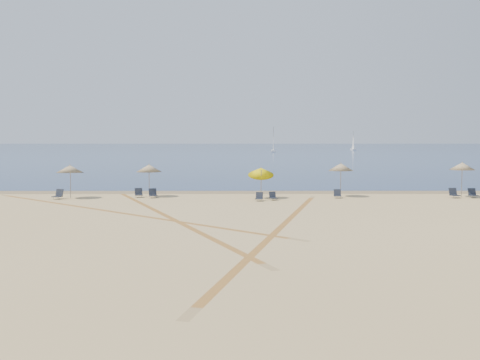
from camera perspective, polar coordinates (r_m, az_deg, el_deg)
The scene contains 19 objects.
ground at distance 20.89m, azimuth 0.20°, elevation -7.78°, with size 160.00×160.00×0.00m, color tan.
ocean at distance 245.46m, azimuth -0.17°, elevation 3.36°, with size 500.00×500.00×0.00m, color #0C2151.
wet_sand at distance 44.64m, azimuth -0.02°, elevation -1.27°, with size 500.00×500.00×0.00m, color olive.
umbrella_1 at distance 41.83m, azimuth -17.35°, elevation 1.10°, with size 1.99×2.01×2.49m.
umbrella_2 at distance 41.55m, azimuth -9.50°, elevation 1.22°, with size 1.90×1.90×2.49m.
umbrella_3 at distance 39.80m, azimuth 2.20°, elevation 0.90°, with size 1.89×1.96×2.56m.
umbrella_4 at distance 41.73m, azimuth 10.50°, elevation 1.34°, with size 1.85×1.85×2.58m.
umbrella_5 at distance 43.97m, azimuth 22.22°, elevation 1.35°, with size 1.86×1.86×2.66m.
chair_2 at distance 41.69m, azimuth -18.47°, elevation -1.47°, with size 0.78×0.84×0.72m.
chair_3 at distance 41.42m, azimuth -10.55°, elevation -1.37°, with size 0.70×0.78×0.68m.
chair_4 at distance 40.88m, azimuth -9.09°, elevation -1.42°, with size 0.75×0.81×0.69m.
chair_5 at distance 38.36m, azimuth 2.02°, elevation -1.80°, with size 0.60×0.67×0.61m.
chair_6 at distance 38.91m, azimuth 3.47°, elevation -1.73°, with size 0.64×0.70×0.60m.
chair_7 at distance 40.86m, azimuth 10.15°, elevation -1.47°, with size 0.59×0.67×0.64m.
chair_8 at distance 43.30m, azimuth 21.46°, elevation -1.33°, with size 0.70×0.79×0.73m.
chair_9 at distance 43.89m, azimuth 23.17°, elevation -1.32°, with size 0.63×0.72×0.70m.
sailboat_0 at distance 174.65m, azimuth 3.51°, elevation 3.74°, with size 1.65×5.51×8.11m.
sailboat_1 at distance 209.10m, azimuth 11.74°, elevation 3.68°, with size 1.27×4.81×7.15m.
tire_tracks at distance 30.79m, azimuth -6.38°, elevation -3.86°, with size 47.24×43.41×0.00m.
Camera 1 is at (-0.15, -20.42, 4.40)m, focal length 40.80 mm.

